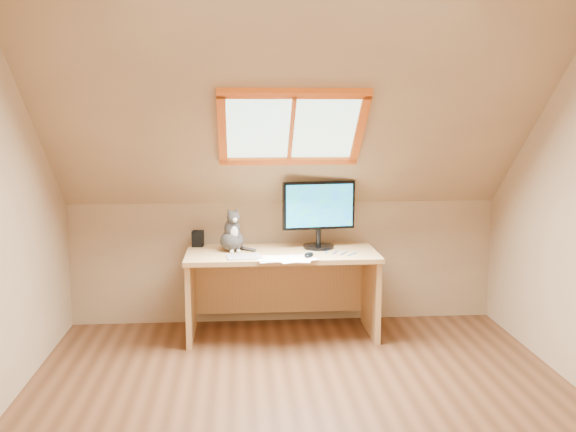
{
  "coord_description": "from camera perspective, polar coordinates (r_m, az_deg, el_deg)",
  "views": [
    {
      "loc": [
        -0.37,
        -3.44,
        1.72
      ],
      "look_at": [
        -0.03,
        1.0,
        1.01
      ],
      "focal_mm": 40.0,
      "sensor_mm": 36.0,
      "label": 1
    }
  ],
  "objects": [
    {
      "name": "papers",
      "position": [
        4.69,
        -0.46,
        -3.82
      ],
      "size": [
        0.35,
        0.3,
        0.01
      ],
      "color": "white",
      "rests_on": "desk"
    },
    {
      "name": "mouse",
      "position": [
        4.75,
        1.87,
        -3.48
      ],
      "size": [
        0.1,
        0.13,
        0.04
      ],
      "primitive_type": "ellipsoid",
      "rotation": [
        0.0,
        0.0,
        -0.42
      ],
      "color": "black",
      "rests_on": "desk"
    },
    {
      "name": "desk_speaker",
      "position": [
        5.18,
        -8.01,
        -2.0
      ],
      "size": [
        0.1,
        0.1,
        0.13
      ],
      "primitive_type": "cube",
      "rotation": [
        0.0,
        0.0,
        -0.11
      ],
      "color": "black",
      "rests_on": "desk"
    },
    {
      "name": "desk",
      "position": [
        5.06,
        -0.6,
        -5.37
      ],
      "size": [
        1.47,
        0.64,
        0.67
      ],
      "color": "tan",
      "rests_on": "ground"
    },
    {
      "name": "cat",
      "position": [
        4.97,
        -4.99,
        -1.73
      ],
      "size": [
        0.24,
        0.27,
        0.34
      ],
      "color": "#393533",
      "rests_on": "desk"
    },
    {
      "name": "room_shell",
      "position": [
        3.38,
        1.89,
        4.19
      ],
      "size": [
        3.52,
        3.52,
        2.41
      ],
      "color": "tan",
      "rests_on": "ground"
    },
    {
      "name": "monitor",
      "position": [
        5.02,
        2.76,
        0.53
      ],
      "size": [
        0.58,
        0.24,
        0.53
      ],
      "color": "black",
      "rests_on": "desk"
    },
    {
      "name": "graphics_tablet",
      "position": [
        4.75,
        -3.92,
        -3.64
      ],
      "size": [
        0.27,
        0.21,
        0.01
      ],
      "primitive_type": "cube",
      "rotation": [
        0.0,
        0.0,
        0.12
      ],
      "color": "#B2B2B7",
      "rests_on": "desk"
    },
    {
      "name": "ground",
      "position": [
        3.86,
        1.62,
        -17.33
      ],
      "size": [
        3.5,
        3.5,
        0.0
      ],
      "primitive_type": "plane",
      "color": "brown",
      "rests_on": "ground"
    },
    {
      "name": "cables",
      "position": [
        4.86,
        3.51,
        -3.36
      ],
      "size": [
        0.51,
        0.26,
        0.01
      ],
      "color": "silver",
      "rests_on": "desk"
    }
  ]
}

